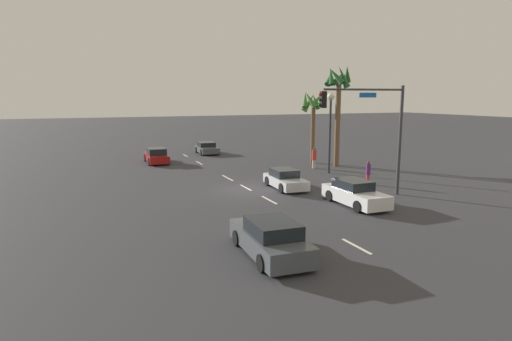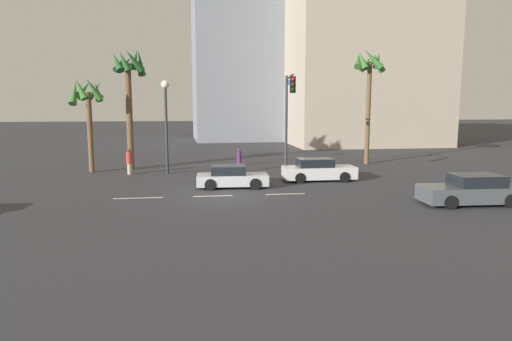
% 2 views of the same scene
% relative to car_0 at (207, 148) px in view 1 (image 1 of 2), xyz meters
% --- Properties ---
extents(ground_plane, '(220.00, 220.00, 0.00)m').
position_rel_car_0_xyz_m(ground_plane, '(18.70, -2.50, -0.57)').
color(ground_plane, '#333338').
extents(lane_stripe_0, '(2.00, 0.14, 0.01)m').
position_rel_car_0_xyz_m(lane_stripe_0, '(0.70, -2.50, -0.57)').
color(lane_stripe_0, silver).
rests_on(lane_stripe_0, ground_plane).
extents(lane_stripe_1, '(2.18, 0.14, 0.01)m').
position_rel_car_0_xyz_m(lane_stripe_1, '(6.14, -2.50, -0.57)').
color(lane_stripe_1, silver).
rests_on(lane_stripe_1, ground_plane).
extents(lane_stripe_2, '(2.49, 0.14, 0.01)m').
position_rel_car_0_xyz_m(lane_stripe_2, '(14.28, -2.50, -0.57)').
color(lane_stripe_2, silver).
rests_on(lane_stripe_2, ground_plane).
extents(lane_stripe_3, '(2.05, 0.14, 0.01)m').
position_rel_car_0_xyz_m(lane_stripe_3, '(18.07, -2.50, -0.57)').
color(lane_stripe_3, silver).
rests_on(lane_stripe_3, ground_plane).
extents(lane_stripe_4, '(2.12, 0.14, 0.01)m').
position_rel_car_0_xyz_m(lane_stripe_4, '(21.89, -2.50, -0.57)').
color(lane_stripe_4, silver).
rests_on(lane_stripe_4, ground_plane).
extents(lane_stripe_5, '(1.98, 0.14, 0.01)m').
position_rel_car_0_xyz_m(lane_stripe_5, '(30.56, -2.50, -0.57)').
color(lane_stripe_5, silver).
rests_on(lane_stripe_5, ground_plane).
extents(car_0, '(4.01, 2.11, 1.22)m').
position_rel_car_0_xyz_m(car_0, '(0.00, 0.00, 0.00)').
color(car_0, '#474C51').
rests_on(car_0, ground_plane).
extents(car_1, '(4.11, 1.93, 1.27)m').
position_rel_car_0_xyz_m(car_1, '(19.23, -0.15, 0.02)').
color(car_1, '#B7B7BC').
rests_on(car_1, ground_plane).
extents(car_2, '(4.46, 1.81, 1.40)m').
position_rel_car_0_xyz_m(car_2, '(24.77, 1.46, 0.08)').
color(car_2, silver).
rests_on(car_2, ground_plane).
extents(car_3, '(4.72, 2.10, 1.43)m').
position_rel_car_0_xyz_m(car_3, '(30.15, -6.14, 0.09)').
color(car_3, '#474C51').
rests_on(car_3, ground_plane).
extents(car_4, '(4.51, 1.92, 1.38)m').
position_rel_car_0_xyz_m(car_4, '(4.58, -6.11, 0.06)').
color(car_4, maroon).
rests_on(car_4, ground_plane).
extents(traffic_signal, '(0.96, 5.45, 6.66)m').
position_rel_car_0_xyz_m(traffic_signal, '(23.31, 3.72, 3.95)').
color(traffic_signal, '#38383D').
rests_on(traffic_signal, ground_plane).
extents(streetlamp, '(0.56, 0.56, 6.31)m').
position_rel_car_0_xyz_m(streetlamp, '(15.32, 5.64, 3.83)').
color(streetlamp, '#2D2D33').
rests_on(streetlamp, ground_plane).
extents(pedestrian_0, '(0.44, 0.44, 1.65)m').
position_rel_car_0_xyz_m(pedestrian_0, '(20.26, 5.71, 0.30)').
color(pedestrian_0, '#BF3833').
rests_on(pedestrian_0, ground_plane).
extents(pedestrian_1, '(0.56, 0.56, 1.76)m').
position_rel_car_0_xyz_m(pedestrian_1, '(12.78, 5.75, 0.34)').
color(pedestrian_1, '#B2A58C').
rests_on(pedestrian_1, ground_plane).
extents(palm_tree_0, '(2.45, 2.51, 6.57)m').
position_rel_car_0_xyz_m(palm_tree_0, '(9.95, 7.14, 4.47)').
color(palm_tree_0, brown).
rests_on(palm_tree_0, ground_plane).
extents(palm_tree_2, '(2.62, 2.47, 8.63)m').
position_rel_car_0_xyz_m(palm_tree_2, '(12.66, 8.00, 5.85)').
color(palm_tree_2, brown).
rests_on(palm_tree_2, ground_plane).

